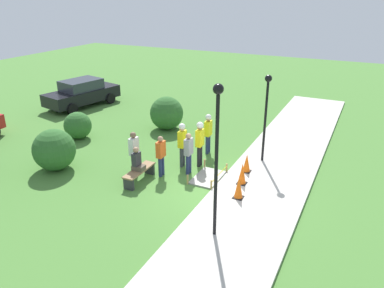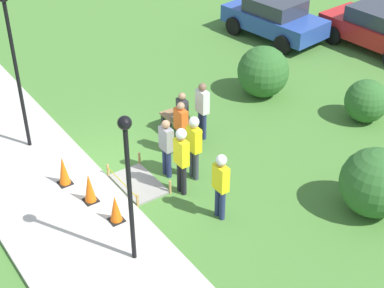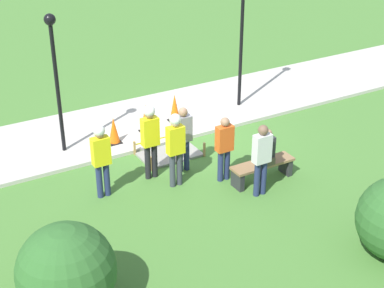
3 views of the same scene
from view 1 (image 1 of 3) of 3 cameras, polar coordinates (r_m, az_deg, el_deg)
The scene contains 20 objects.
ground_plane at distance 13.44m, azimuth 3.02°, elevation -7.24°, with size 60.00×60.00×0.00m, color #477A33.
sidewalk at distance 12.98m, azimuth 9.47°, elevation -8.47°, with size 28.00×3.14×0.10m.
wet_concrete_patch at distance 14.30m, azimuth 2.40°, elevation -5.10°, with size 1.57×1.00×0.39m.
traffic_cone_near_patch at distance 12.76m, azimuth 7.13°, elevation -6.53°, with size 0.34×0.34×0.82m.
traffic_cone_far_patch at distance 13.67m, azimuth 7.66°, elevation -4.50°, with size 0.34×0.34×0.81m.
traffic_cone_sidewalk_edge at distance 14.60m, azimuth 8.33°, elevation -2.89°, with size 0.34×0.34×0.73m.
park_bench at distance 14.08m, azimuth -8.01°, elevation -4.41°, with size 1.59×0.44×0.49m.
person_seated_on_bench at distance 13.87m, azimuth -8.36°, elevation -2.57°, with size 0.36×0.44×0.89m.
worker_supervisor at distance 14.83m, azimuth -1.50°, elevation 0.49°, with size 0.40×0.26×1.83m.
worker_assistant at distance 16.07m, azimuth 2.48°, elevation 2.11°, with size 0.40×0.26×1.79m.
worker_trainee at distance 14.85m, azimuth 1.20°, elevation 0.67°, with size 0.40×0.27×1.88m.
bystander_in_orange_shirt at distance 14.18m, azimuth -4.76°, elevation -1.49°, with size 0.40×0.22×1.62m.
bystander_in_gray_shirt at distance 14.36m, azimuth -8.83°, elevation -1.02°, with size 0.40×0.23×1.75m.
bystander_in_white_shirt at distance 14.27m, azimuth -0.53°, elevation -1.09°, with size 0.40×0.22×1.68m.
lamppost_near at distance 14.99m, azimuth 11.26°, elevation 5.80°, with size 0.28×0.28×3.56m.
lamppost_far at distance 9.79m, azimuth 3.81°, elevation 0.17°, with size 0.28×0.28×4.43m.
parked_car_black at distance 23.97m, azimuth -16.41°, elevation 7.49°, with size 4.82×2.72×1.63m.
shrub_rounded_near at distance 15.65m, azimuth -20.27°, elevation -0.84°, with size 1.66×1.66×1.66m.
shrub_rounded_mid at distance 18.67m, azimuth -17.01°, elevation 2.72°, with size 1.30×1.30×1.30m.
shrub_rounded_far at distance 19.09m, azimuth -3.89°, elevation 4.71°, with size 1.69×1.69×1.69m.
Camera 1 is at (-10.78, -4.48, 6.66)m, focal length 35.00 mm.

